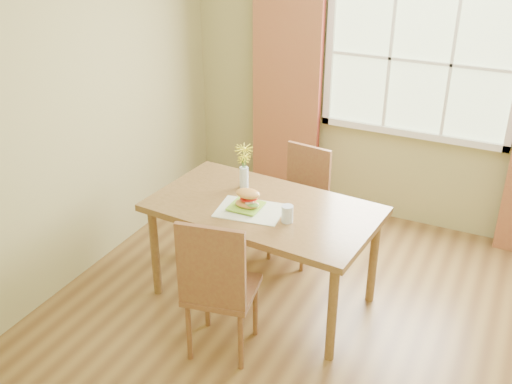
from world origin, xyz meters
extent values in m
cube|color=brown|center=(0.00, 0.00, -0.01)|extent=(4.20, 3.80, 0.02)
cube|color=tan|center=(0.00, 1.91, 1.35)|extent=(4.20, 0.02, 2.70)
cube|color=tan|center=(0.00, -1.91, 1.35)|extent=(4.20, 0.02, 2.70)
cube|color=tan|center=(-2.11, 0.00, 1.35)|extent=(0.02, 3.80, 2.70)
cube|color=beige|center=(0.00, 1.88, 1.50)|extent=(1.50, 0.02, 1.20)
cube|color=white|center=(0.00, 1.85, 0.87)|extent=(1.62, 0.04, 0.06)
cube|color=white|center=(-0.78, 1.85, 1.50)|extent=(0.06, 0.04, 1.32)
cube|color=white|center=(0.00, 1.85, 1.50)|extent=(1.50, 0.03, 0.02)
cube|color=maroon|center=(-1.15, 1.78, 1.10)|extent=(0.65, 0.08, 2.20)
cube|color=brown|center=(-0.66, 0.25, 0.75)|extent=(1.65, 1.02, 0.05)
cylinder|color=brown|center=(-1.40, -0.06, 0.36)|extent=(0.06, 0.06, 0.72)
cylinder|color=brown|center=(0.02, -0.17, 0.36)|extent=(0.06, 0.06, 0.72)
cylinder|color=brown|center=(-1.34, 0.67, 0.36)|extent=(0.06, 0.06, 0.72)
cylinder|color=brown|center=(0.08, 0.56, 0.36)|extent=(0.06, 0.06, 0.72)
cube|color=brown|center=(-0.66, -0.37, 0.46)|extent=(0.50, 0.50, 0.04)
cube|color=brown|center=(-0.62, -0.56, 0.76)|extent=(0.43, 0.11, 0.55)
cylinder|color=brown|center=(-0.80, -0.57, 0.22)|extent=(0.04, 0.04, 0.44)
cylinder|color=brown|center=(-0.46, -0.51, 0.22)|extent=(0.04, 0.04, 0.44)
cylinder|color=brown|center=(-0.86, -0.23, 0.22)|extent=(0.04, 0.04, 0.44)
cylinder|color=brown|center=(-0.52, -0.17, 0.22)|extent=(0.04, 0.04, 0.44)
cube|color=brown|center=(-0.66, 0.87, 0.42)|extent=(0.44, 0.44, 0.04)
cube|color=brown|center=(-0.64, 1.04, 0.68)|extent=(0.39, 0.08, 0.50)
cylinder|color=brown|center=(-0.84, 0.73, 0.20)|extent=(0.03, 0.03, 0.40)
cylinder|color=brown|center=(-0.52, 0.69, 0.20)|extent=(0.03, 0.03, 0.40)
cylinder|color=brown|center=(-0.79, 1.05, 0.20)|extent=(0.03, 0.03, 0.40)
cylinder|color=brown|center=(-0.48, 1.00, 0.20)|extent=(0.03, 0.03, 0.40)
cube|color=beige|center=(-0.71, 0.14, 0.78)|extent=(0.49, 0.39, 0.01)
cube|color=#85C631|center=(-0.75, 0.16, 0.78)|extent=(0.22, 0.22, 0.01)
ellipsoid|color=gold|center=(-0.74, 0.16, 0.81)|extent=(0.18, 0.12, 0.05)
ellipsoid|color=#4C8C2D|center=(-0.69, 0.14, 0.83)|extent=(0.10, 0.07, 0.01)
cylinder|color=red|center=(-0.75, 0.16, 0.85)|extent=(0.09, 0.09, 0.01)
cylinder|color=red|center=(-0.72, 0.17, 0.86)|extent=(0.09, 0.09, 0.01)
ellipsoid|color=gold|center=(-0.74, 0.16, 0.89)|extent=(0.18, 0.12, 0.06)
cylinder|color=silver|center=(-0.42, 0.12, 0.83)|extent=(0.08, 0.08, 0.12)
cylinder|color=silver|center=(-0.42, 0.12, 0.82)|extent=(0.07, 0.07, 0.10)
cylinder|color=silver|center=(-0.92, 0.45, 0.86)|extent=(0.07, 0.07, 0.16)
cylinder|color=silver|center=(-0.92, 0.45, 0.81)|extent=(0.06, 0.06, 0.08)
cylinder|color=#3D7028|center=(-0.92, 0.45, 0.93)|extent=(0.01, 0.01, 0.31)
cylinder|color=#3D7028|center=(-0.90, 0.44, 0.90)|extent=(0.01, 0.01, 0.25)
cylinder|color=#3D7028|center=(-0.92, 0.46, 0.88)|extent=(0.01, 0.01, 0.22)
camera|label=1|loc=(0.91, -3.11, 2.76)|focal=42.00mm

